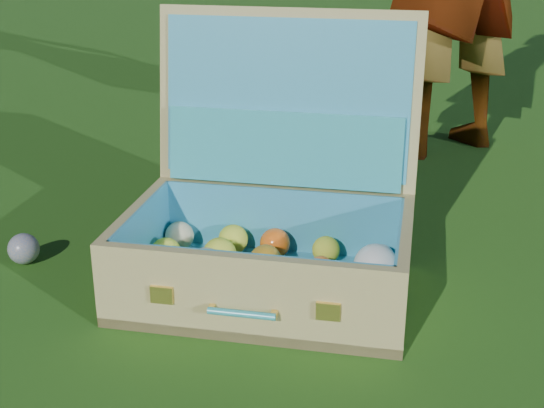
% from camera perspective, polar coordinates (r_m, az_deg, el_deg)
% --- Properties ---
extents(ground, '(60.00, 60.00, 0.00)m').
position_cam_1_polar(ground, '(1.88, 0.22, -4.68)').
color(ground, '#215114').
rests_on(ground, ground).
extents(stray_ball, '(0.08, 0.08, 0.08)m').
position_cam_1_polar(stray_ball, '(1.98, -18.20, -3.22)').
color(stray_ball, '#4165A9').
rests_on(stray_ball, ground).
extents(suitcase, '(0.66, 0.57, 0.61)m').
position_cam_1_polar(suitcase, '(1.75, 0.16, -0.63)').
color(suitcase, tan).
rests_on(suitcase, ground).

